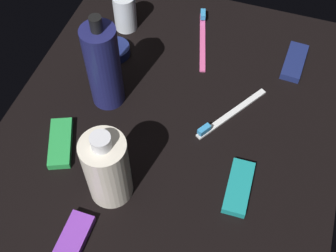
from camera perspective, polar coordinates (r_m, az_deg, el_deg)
ground_plane at (r=82.92cm, az=-0.00°, el=-1.42°), size 84.00×64.00×1.20cm
lotion_bottle at (r=81.57cm, az=-8.50°, el=7.77°), size 6.47×6.47×21.00cm
bodywash_bottle at (r=70.83cm, az=-8.03°, el=-5.58°), size 7.45×7.45×16.54cm
deodorant_stick at (r=99.67cm, az=-5.70°, el=14.70°), size 5.00×5.00×8.53cm
toothbrush_white at (r=85.17cm, az=7.92°, el=1.44°), size 15.87×10.61×2.10cm
toothbrush_pink at (r=99.12cm, az=4.59°, el=11.67°), size 17.65×6.03×2.10cm
snack_bar_purple at (r=73.75cm, az=-12.66°, el=-14.87°), size 10.41×4.03×1.50cm
snack_bar_navy at (r=97.05cm, az=16.33°, el=8.13°), size 10.60×4.54×1.50cm
snack_bar_green at (r=83.00cm, az=-13.99°, el=-2.18°), size 11.14×7.74×1.50cm
snack_bar_teal at (r=77.01cm, az=9.31°, el=-7.97°), size 10.54×4.38×1.50cm
cream_tin_left at (r=95.81cm, az=-7.02°, el=9.88°), size 6.54×6.54×2.14cm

